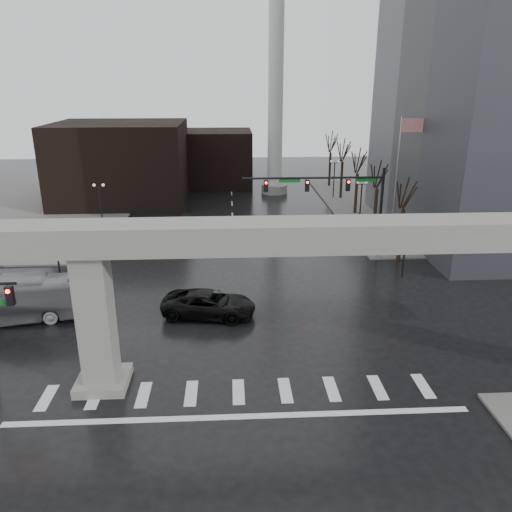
# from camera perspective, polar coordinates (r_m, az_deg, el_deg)

# --- Properties ---
(ground) EXTENTS (160.00, 160.00, 0.00)m
(ground) POSITION_cam_1_polar(r_m,az_deg,el_deg) (27.18, -2.06, -14.05)
(ground) COLOR black
(ground) RESTS_ON ground
(sidewalk_ne) EXTENTS (28.00, 36.00, 0.15)m
(sidewalk_ne) POSITION_cam_1_polar(r_m,az_deg,el_deg) (65.97, 20.57, 5.18)
(sidewalk_ne) COLOR slate
(sidewalk_ne) RESTS_ON ground
(sidewalk_nw) EXTENTS (28.00, 36.00, 0.15)m
(sidewalk_nw) POSITION_cam_1_polar(r_m,az_deg,el_deg) (65.77, -26.09, 4.39)
(sidewalk_nw) COLOR slate
(sidewalk_nw) RESTS_ON ground
(elevated_guideway) EXTENTS (48.00, 2.60, 8.70)m
(elevated_guideway) POSITION_cam_1_polar(r_m,az_deg,el_deg) (24.11, 0.75, -0.21)
(elevated_guideway) COLOR gray
(elevated_guideway) RESTS_ON ground
(building_far_left) EXTENTS (16.00, 14.00, 10.00)m
(building_far_left) POSITION_cam_1_polar(r_m,az_deg,el_deg) (66.84, -15.14, 10.25)
(building_far_left) COLOR black
(building_far_left) RESTS_ON ground
(building_far_mid) EXTENTS (10.00, 10.00, 8.00)m
(building_far_mid) POSITION_cam_1_polar(r_m,az_deg,el_deg) (75.48, -4.44, 11.08)
(building_far_mid) COLOR black
(building_far_mid) RESTS_ON ground
(smokestack) EXTENTS (3.60, 3.60, 30.00)m
(smokestack) POSITION_cam_1_polar(r_m,az_deg,el_deg) (68.95, 2.26, 18.13)
(smokestack) COLOR silver
(smokestack) RESTS_ON ground
(signal_mast_arm) EXTENTS (12.12, 0.43, 8.00)m
(signal_mast_arm) POSITION_cam_1_polar(r_m,az_deg,el_deg) (43.45, 9.38, 7.05)
(signal_mast_arm) COLOR black
(signal_mast_arm) RESTS_ON ground
(flagpole_assembly) EXTENTS (2.06, 0.12, 12.00)m
(flagpole_assembly) POSITION_cam_1_polar(r_m,az_deg,el_deg) (47.87, 16.18, 9.77)
(flagpole_assembly) COLOR silver
(flagpole_assembly) RESTS_ON ground
(lamp_right_0) EXTENTS (1.22, 0.32, 5.11)m
(lamp_right_0) POSITION_cam_1_polar(r_m,az_deg,el_deg) (40.81, 16.79, 2.24)
(lamp_right_0) COLOR black
(lamp_right_0) RESTS_ON ground
(lamp_right_1) EXTENTS (1.22, 0.32, 5.11)m
(lamp_right_1) POSITION_cam_1_polar(r_m,az_deg,el_deg) (53.74, 11.93, 6.70)
(lamp_right_1) COLOR black
(lamp_right_1) RESTS_ON ground
(lamp_right_2) EXTENTS (1.22, 0.32, 5.11)m
(lamp_right_2) POSITION_cam_1_polar(r_m,az_deg,el_deg) (67.10, 8.94, 9.39)
(lamp_right_2) COLOR black
(lamp_right_2) RESTS_ON ground
(lamp_left_0) EXTENTS (1.22, 0.32, 5.11)m
(lamp_left_0) POSITION_cam_1_polar(r_m,az_deg,el_deg) (40.64, -21.94, 1.57)
(lamp_left_0) COLOR black
(lamp_left_0) RESTS_ON ground
(lamp_left_1) EXTENTS (1.22, 0.32, 5.11)m
(lamp_left_1) POSITION_cam_1_polar(r_m,az_deg,el_deg) (53.61, -17.39, 6.20)
(lamp_left_1) COLOR black
(lamp_left_1) RESTS_ON ground
(lamp_left_2) EXTENTS (1.22, 0.32, 5.11)m
(lamp_left_2) POSITION_cam_1_polar(r_m,az_deg,el_deg) (66.99, -14.60, 8.98)
(lamp_left_2) COLOR black
(lamp_left_2) RESTS_ON ground
(tree_right_0) EXTENTS (1.09, 1.58, 7.50)m
(tree_right_0) POSITION_cam_1_polar(r_m,az_deg,el_deg) (44.97, 16.29, 2.94)
(tree_right_0) COLOR black
(tree_right_0) RESTS_ON ground
(tree_right_1) EXTENTS (1.09, 1.61, 7.67)m
(tree_right_1) POSITION_cam_1_polar(r_m,az_deg,el_deg) (52.30, 13.52, 5.53)
(tree_right_1) COLOR black
(tree_right_1) RESTS_ON ground
(tree_right_2) EXTENTS (1.10, 1.63, 7.85)m
(tree_right_2) POSITION_cam_1_polar(r_m,az_deg,el_deg) (59.80, 11.42, 7.46)
(tree_right_2) COLOR black
(tree_right_2) RESTS_ON ground
(tree_right_3) EXTENTS (1.11, 1.66, 8.02)m
(tree_right_3) POSITION_cam_1_polar(r_m,az_deg,el_deg) (67.42, 9.78, 8.96)
(tree_right_3) COLOR black
(tree_right_3) RESTS_ON ground
(tree_right_4) EXTENTS (1.12, 1.69, 8.19)m
(tree_right_4) POSITION_cam_1_polar(r_m,az_deg,el_deg) (75.11, 8.47, 10.15)
(tree_right_4) COLOR black
(tree_right_4) RESTS_ON ground
(pickup_truck) EXTENTS (6.60, 3.91, 1.72)m
(pickup_truck) POSITION_cam_1_polar(r_m,az_deg,el_deg) (33.61, -5.41, -5.49)
(pickup_truck) COLOR black
(pickup_truck) RESTS_ON ground
(city_bus) EXTENTS (10.84, 3.94, 2.95)m
(city_bus) POSITION_cam_1_polar(r_m,az_deg,el_deg) (36.39, -26.63, -4.53)
(city_bus) COLOR #99999D
(city_bus) RESTS_ON ground
(far_car) EXTENTS (2.26, 4.61, 1.51)m
(far_car) POSITION_cam_1_polar(r_m,az_deg,el_deg) (52.44, -9.74, 3.46)
(far_car) COLOR black
(far_car) RESTS_ON ground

